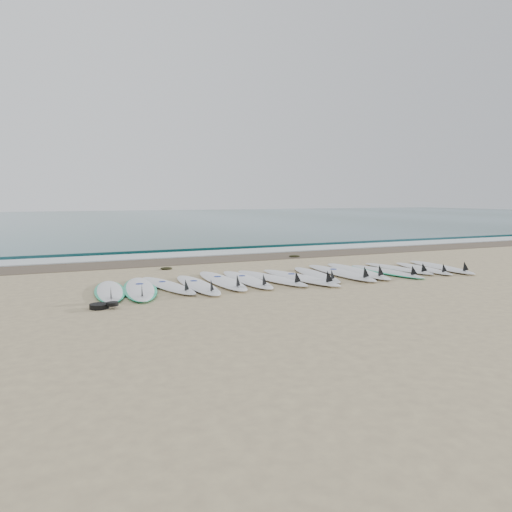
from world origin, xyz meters
name	(u,v)px	position (x,y,z in m)	size (l,w,h in m)	color
ground	(296,278)	(0.00, 0.00, 0.00)	(120.00, 120.00, 0.00)	tan
ocean	(103,220)	(0.00, 32.50, 0.01)	(120.00, 55.00, 0.03)	#1D5357
wet_sand_band	(230,258)	(0.00, 4.10, 0.01)	(120.00, 1.80, 0.01)	brown
foam_band	(214,253)	(0.00, 5.50, 0.02)	(120.00, 1.40, 0.04)	silver
wave_crest	(200,248)	(0.00, 7.00, 0.05)	(120.00, 1.00, 0.10)	#1D5357
surfboard_0	(110,291)	(-4.15, -0.07, 0.05)	(0.85, 2.45, 0.31)	white
surfboard_1	(140,288)	(-3.56, -0.08, 0.05)	(1.08, 2.79, 0.34)	white
surfboard_2	(168,285)	(-2.97, 0.03, 0.05)	(0.90, 2.53, 0.32)	white
surfboard_3	(198,285)	(-2.39, -0.18, 0.06)	(0.59, 2.60, 0.33)	white
surfboard_4	(223,280)	(-1.76, 0.09, 0.06)	(0.66, 2.78, 0.35)	white
surfboard_5	(247,279)	(-1.21, 0.01, 0.06)	(0.61, 2.64, 0.34)	white
surfboard_6	(272,278)	(-0.62, -0.04, 0.06)	(0.95, 2.68, 0.34)	white
surfboard_7	(301,277)	(-0.01, -0.25, 0.06)	(0.95, 2.83, 0.36)	white
surfboard_8	(317,274)	(0.55, -0.01, 0.05)	(0.86, 2.52, 0.32)	white
surfboard_9	(341,272)	(1.22, -0.04, 0.06)	(0.70, 2.89, 0.37)	white
surfboard_10	(358,271)	(1.74, 0.02, 0.06)	(0.89, 2.92, 0.37)	white
surfboard_11	(387,271)	(2.39, -0.24, 0.05)	(0.77, 2.51, 0.31)	white
surfboard_12	(399,268)	(2.99, 0.01, 0.05)	(0.68, 2.38, 0.30)	white
surfboard_13	(424,268)	(3.57, -0.25, 0.05)	(0.80, 2.37, 0.30)	white
surfboard_14	(442,267)	(4.15, -0.27, 0.06)	(0.93, 2.67, 0.33)	white
seaweed_near	(166,268)	(-2.35, 2.62, 0.03)	(0.31, 0.24, 0.06)	black
seaweed_far	(294,256)	(1.92, 3.55, 0.03)	(0.36, 0.28, 0.07)	black
leash_coil	(102,306)	(-4.46, -1.40, 0.05)	(0.46, 0.36, 0.11)	black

